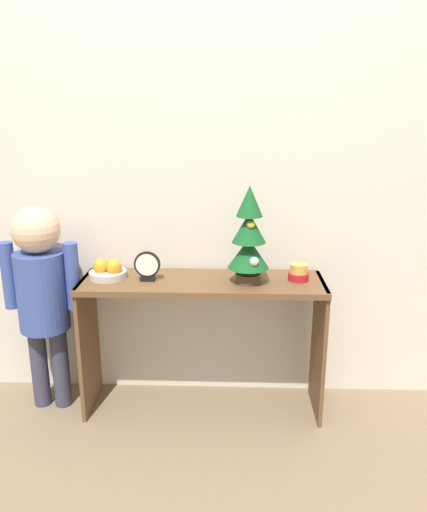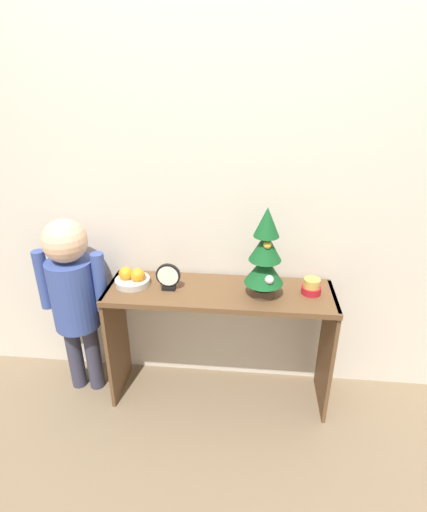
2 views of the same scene
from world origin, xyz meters
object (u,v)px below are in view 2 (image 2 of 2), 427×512
(mini_tree, at_px, (265,255))
(singing_bowl, at_px, (311,287))
(child_figure, at_px, (73,289))
(fruit_bowl, at_px, (132,278))
(desk_clock, at_px, (168,277))

(mini_tree, distance_m, singing_bowl, 0.33)
(singing_bowl, height_order, child_figure, child_figure)
(child_figure, bearing_deg, mini_tree, -1.60)
(fruit_bowl, relative_size, singing_bowl, 1.84)
(fruit_bowl, bearing_deg, singing_bowl, -0.20)
(mini_tree, bearing_deg, child_figure, 178.40)
(mini_tree, xyz_separation_m, singing_bowl, (0.26, 0.05, -0.19))
(singing_bowl, xyz_separation_m, desk_clock, (-0.76, -0.03, 0.04))
(mini_tree, bearing_deg, fruit_bowl, 175.79)
(mini_tree, xyz_separation_m, fruit_bowl, (-0.72, 0.05, -0.20))
(mini_tree, bearing_deg, desk_clock, 178.27)
(singing_bowl, distance_m, desk_clock, 0.76)
(singing_bowl, xyz_separation_m, child_figure, (-1.32, -0.02, -0.08))
(fruit_bowl, xyz_separation_m, child_figure, (-0.34, -0.02, -0.08))
(desk_clock, bearing_deg, child_figure, 178.53)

